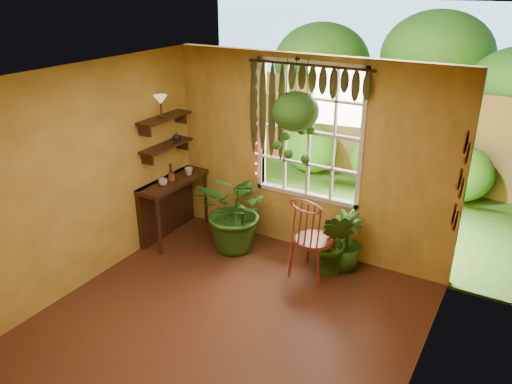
# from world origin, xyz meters

# --- Properties ---
(floor) EXTENTS (4.50, 4.50, 0.00)m
(floor) POSITION_xyz_m (0.00, 0.00, 0.00)
(floor) COLOR #532817
(floor) RESTS_ON ground
(ceiling) EXTENTS (4.50, 4.50, 0.00)m
(ceiling) POSITION_xyz_m (0.00, 0.00, 2.70)
(ceiling) COLOR white
(ceiling) RESTS_ON wall_back
(wall_back) EXTENTS (4.00, 0.00, 4.00)m
(wall_back) POSITION_xyz_m (0.00, 2.25, 1.35)
(wall_back) COLOR #E1B84D
(wall_back) RESTS_ON floor
(wall_left) EXTENTS (0.00, 4.50, 4.50)m
(wall_left) POSITION_xyz_m (-2.00, 0.00, 1.35)
(wall_left) COLOR #E1B84D
(wall_left) RESTS_ON floor
(wall_right) EXTENTS (0.00, 4.50, 4.50)m
(wall_right) POSITION_xyz_m (2.00, 0.00, 1.35)
(wall_right) COLOR #E1B84D
(wall_right) RESTS_ON floor
(window) EXTENTS (1.52, 0.10, 1.86)m
(window) POSITION_xyz_m (0.00, 2.28, 1.70)
(window) COLOR white
(window) RESTS_ON wall_back
(valance_vine) EXTENTS (1.70, 0.12, 1.10)m
(valance_vine) POSITION_xyz_m (-0.08, 2.16, 2.28)
(valance_vine) COLOR #3A1E0F
(valance_vine) RESTS_ON window
(string_lights) EXTENTS (0.03, 0.03, 1.54)m
(string_lights) POSITION_xyz_m (-0.76, 2.19, 1.75)
(string_lights) COLOR #FF2633
(string_lights) RESTS_ON window
(wall_plates) EXTENTS (0.04, 0.32, 1.10)m
(wall_plates) POSITION_xyz_m (1.98, 1.79, 1.55)
(wall_plates) COLOR beige
(wall_plates) RESTS_ON wall_right
(counter_ledge) EXTENTS (0.40, 1.20, 0.90)m
(counter_ledge) POSITION_xyz_m (-1.91, 1.60, 0.55)
(counter_ledge) COLOR #3A1E0F
(counter_ledge) RESTS_ON floor
(shelf_lower) EXTENTS (0.25, 0.90, 0.04)m
(shelf_lower) POSITION_xyz_m (-1.88, 1.60, 1.40)
(shelf_lower) COLOR #3A1E0F
(shelf_lower) RESTS_ON wall_left
(shelf_upper) EXTENTS (0.25, 0.90, 0.04)m
(shelf_upper) POSITION_xyz_m (-1.88, 1.60, 1.80)
(shelf_upper) COLOR #3A1E0F
(shelf_upper) RESTS_ON wall_left
(backyard) EXTENTS (14.00, 10.00, 12.00)m
(backyard) POSITION_xyz_m (0.24, 6.87, 1.28)
(backyard) COLOR #285819
(backyard) RESTS_ON ground
(windsor_chair) EXTENTS (0.55, 0.58, 1.31)m
(windsor_chair) POSITION_xyz_m (0.41, 1.59, 0.38)
(windsor_chair) COLOR maroon
(windsor_chair) RESTS_ON floor
(potted_plant_left) EXTENTS (1.14, 1.00, 1.21)m
(potted_plant_left) POSITION_xyz_m (-0.78, 1.71, 0.60)
(potted_plant_left) COLOR #1D4312
(potted_plant_left) RESTS_ON floor
(potted_plant_mid) EXTENTS (0.51, 0.42, 0.89)m
(potted_plant_mid) POSITION_xyz_m (0.62, 1.80, 0.44)
(potted_plant_mid) COLOR #1D4312
(potted_plant_mid) RESTS_ON floor
(potted_plant_right) EXTENTS (0.53, 0.53, 0.81)m
(potted_plant_right) POSITION_xyz_m (0.70, 1.99, 0.41)
(potted_plant_right) COLOR #1D4312
(potted_plant_right) RESTS_ON floor
(hanging_basket) EXTENTS (0.59, 0.59, 1.31)m
(hanging_basket) POSITION_xyz_m (-0.05, 1.95, 1.96)
(hanging_basket) COLOR black
(hanging_basket) RESTS_ON ceiling
(cup_a) EXTENTS (0.15, 0.15, 0.10)m
(cup_a) POSITION_xyz_m (-1.78, 1.36, 0.95)
(cup_a) COLOR silver
(cup_a) RESTS_ON counter_ledge
(cup_b) EXTENTS (0.13, 0.13, 0.11)m
(cup_b) POSITION_xyz_m (-1.72, 1.87, 0.96)
(cup_b) COLOR beige
(cup_b) RESTS_ON counter_ledge
(brush_jar) EXTENTS (0.09, 0.09, 0.33)m
(brush_jar) POSITION_xyz_m (-1.80, 1.57, 1.03)
(brush_jar) COLOR brown
(brush_jar) RESTS_ON counter_ledge
(shelf_vase) EXTENTS (0.14, 0.14, 0.12)m
(shelf_vase) POSITION_xyz_m (-1.87, 1.82, 1.48)
(shelf_vase) COLOR #B2AD99
(shelf_vase) RESTS_ON shelf_lower
(tiffany_lamp) EXTENTS (0.19, 0.19, 0.31)m
(tiffany_lamp) POSITION_xyz_m (-1.86, 1.53, 2.05)
(tiffany_lamp) COLOR #563D18
(tiffany_lamp) RESTS_ON shelf_upper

